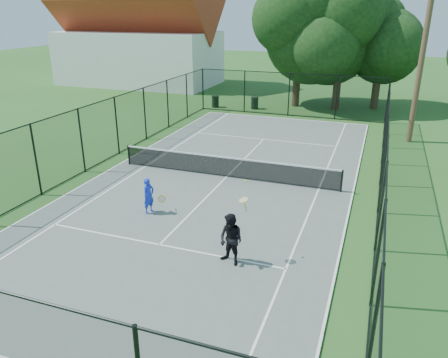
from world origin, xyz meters
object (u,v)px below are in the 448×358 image
(trash_bin_right, at_px, (255,103))
(player_blue, at_px, (149,196))
(utility_pole, at_px, (421,66))
(trash_bin_left, at_px, (215,101))
(tennis_net, at_px, (227,166))
(player_black, at_px, (231,239))

(trash_bin_right, height_order, player_blue, player_blue)
(trash_bin_right, xyz_separation_m, utility_pole, (10.73, -5.39, 3.78))
(trash_bin_left, xyz_separation_m, player_blue, (4.41, -18.32, 0.29))
(tennis_net, distance_m, trash_bin_left, 15.11)
(tennis_net, relative_size, player_black, 4.11)
(trash_bin_right, relative_size, utility_pole, 0.11)
(utility_pole, xyz_separation_m, player_black, (-5.38, -15.64, -3.38))
(trash_bin_left, bearing_deg, player_blue, -76.47)
(trash_bin_left, xyz_separation_m, trash_bin_right, (3.01, 0.46, 0.01))
(utility_pole, height_order, player_blue, utility_pole)
(trash_bin_right, relative_size, player_black, 0.37)
(player_blue, bearing_deg, player_black, -29.57)
(trash_bin_right, height_order, utility_pole, utility_pole)
(tennis_net, distance_m, player_blue, 4.63)
(utility_pole, bearing_deg, player_blue, -124.87)
(player_blue, relative_size, player_black, 0.55)
(trash_bin_left, bearing_deg, player_black, -67.86)
(player_black, bearing_deg, player_blue, 150.43)
(tennis_net, bearing_deg, player_blue, -108.37)
(tennis_net, xyz_separation_m, utility_pole, (7.87, 9.00, 3.66))
(tennis_net, relative_size, trash_bin_left, 11.44)
(player_black, bearing_deg, utility_pole, 71.03)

